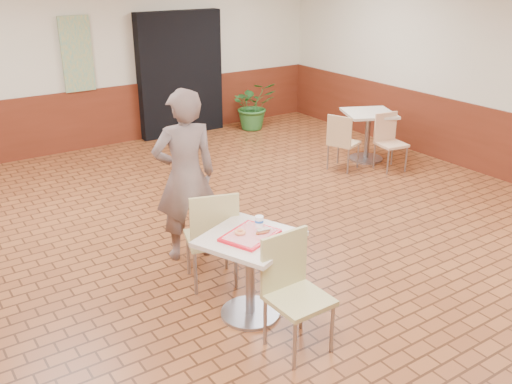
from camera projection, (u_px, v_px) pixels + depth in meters
room_shell at (293, 121)px, 5.74m from camera, size 8.01×10.01×3.01m
wainscot_band at (291, 212)px, 6.12m from camera, size 8.00×10.00×1.00m
corridor_doorway at (180, 74)px, 10.26m from camera, size 1.60×0.22×2.20m
promo_poster at (77, 54)px, 9.19m from camera, size 0.50×0.03×1.20m
main_table at (250, 263)px, 5.02m from camera, size 0.75×0.75×0.79m
chair_main_front at (293, 286)px, 4.63m from camera, size 0.47×0.47×0.99m
chair_main_back at (212, 234)px, 5.48m from camera, size 0.59×0.59×1.01m
customer at (185, 176)px, 5.92m from camera, size 0.75×0.56×1.85m
serving_tray at (250, 235)px, 4.91m from camera, size 0.47×0.36×0.03m
ring_donut at (240, 232)px, 4.90m from camera, size 0.13×0.13×0.03m
long_john_donut at (263, 231)px, 4.91m from camera, size 0.14×0.08×0.04m
paper_cup at (259, 221)px, 5.02m from camera, size 0.08×0.08×0.10m
second_table at (368, 128)px, 9.07m from camera, size 0.75×0.75×0.79m
chair_second_left at (342, 139)px, 8.64m from camera, size 0.52×0.52×0.87m
chair_second_front at (389, 138)px, 8.71m from camera, size 0.45×0.45×0.86m
potted_plant at (253, 105)px, 10.79m from camera, size 0.99×0.92×0.91m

